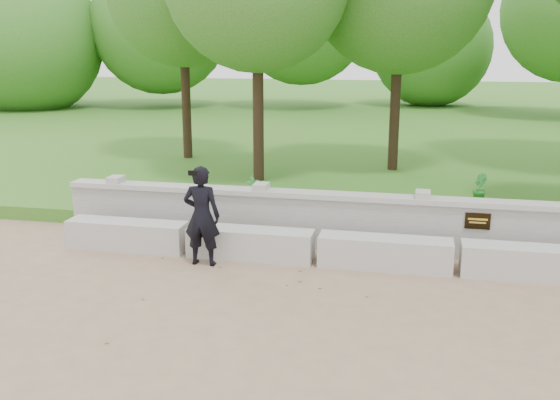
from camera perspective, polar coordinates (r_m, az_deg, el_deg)
The scene contains 7 objects.
ground at distance 7.45m, azimuth 16.54°, elevation -11.45°, with size 80.00×80.00×0.00m, color #987A5D.
lawn at distance 20.96m, azimuth 14.04°, elevation 5.38°, with size 40.00×22.00×0.25m, color #3C701D.
concrete_bench at distance 9.13m, azimuth 15.86°, elevation -5.09°, with size 11.90×0.45×0.45m.
parapet_wall at distance 9.73m, azimuth 15.73°, elevation -2.42°, with size 12.50×0.35×0.90m.
man_main at distance 9.04m, azimuth -7.17°, elevation -1.45°, with size 0.54×0.49×1.47m.
shrub_a at distance 11.18m, azimuth -2.38°, elevation 0.66°, with size 0.31×0.21×0.59m, color #27732B.
shrub_b at distance 12.16m, azimuth 17.74°, elevation 1.01°, with size 0.31×0.25×0.56m, color #27732B.
Camera 1 is at (-0.66, -6.73, 3.14)m, focal length 40.00 mm.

